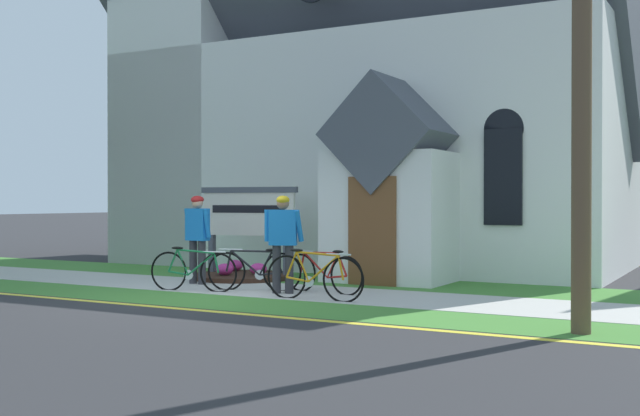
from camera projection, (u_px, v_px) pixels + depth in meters
name	position (u px, v px, depth m)	size (l,w,h in m)	color
ground	(317.00, 278.00, 16.56)	(140.00, 140.00, 0.00)	#2B2B2D
sidewalk_slab	(229.00, 287.00, 14.71)	(32.00, 2.13, 0.01)	#B7B5AD
grass_verge	(166.00, 298.00, 13.12)	(32.00, 1.51, 0.01)	#427F33
church_lawn	(288.00, 278.00, 16.59)	(24.00, 2.15, 0.01)	#427F33
curb_paint_stripe	(128.00, 304.00, 12.33)	(28.00, 0.16, 0.01)	yellow
church_building	(370.00, 81.00, 21.18)	(12.84, 10.45, 13.51)	white
church_sign	(249.00, 215.00, 16.56)	(2.28, 0.29, 1.92)	#474C56
flower_bed	(241.00, 275.00, 16.37)	(2.11, 2.11, 0.34)	#382319
bicycle_silver	(314.00, 277.00, 12.85)	(1.80, 0.09, 0.86)	black
bicycle_white	(323.00, 273.00, 13.83)	(1.71, 0.32, 0.79)	black
bicycle_orange	(193.00, 271.00, 14.11)	(1.69, 0.37, 0.82)	black
bicycle_black	(255.00, 270.00, 14.19)	(1.68, 0.60, 0.79)	black
cyclist_in_yellow_jersey	(283.00, 236.00, 13.70)	(0.66, 0.38, 1.72)	#2D2D33
cyclist_in_green_jersey	(197.00, 232.00, 15.26)	(0.66, 0.34, 1.73)	#2D2D33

